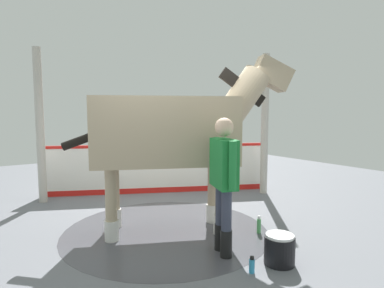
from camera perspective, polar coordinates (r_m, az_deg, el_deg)
name	(u,v)px	position (r m, az deg, el deg)	size (l,w,h in m)	color
ground_plane	(158,227)	(5.27, -6.07, -14.52)	(16.00, 16.00, 0.02)	slate
wet_patch	(166,230)	(5.10, -4.65, -15.10)	(3.11, 3.11, 0.00)	#4C4C54
barrier_wall	(158,170)	(7.25, -6.10, -4.71)	(2.18, 4.54, 1.10)	white
roof_post_near	(265,125)	(7.23, 12.87, 3.37)	(0.16, 0.16, 3.07)	#B7B2A8
roof_post_far	(40,126)	(7.01, -25.52, 2.90)	(0.16, 0.16, 3.07)	#B7B2A8
horse	(173,131)	(4.79, -3.34, 2.25)	(1.85, 3.22, 2.68)	tan
handler	(224,176)	(4.05, 5.68, -5.65)	(0.66, 0.38, 1.74)	black
wash_bucket	(279,249)	(4.14, 15.37, -17.70)	(0.36, 0.36, 0.36)	black
bottle_shampoo	(252,265)	(3.91, 10.64, -20.53)	(0.06, 0.06, 0.19)	#3399CC
bottle_spray	(259,225)	(5.04, 11.86, -14.01)	(0.06, 0.06, 0.26)	#4CA559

